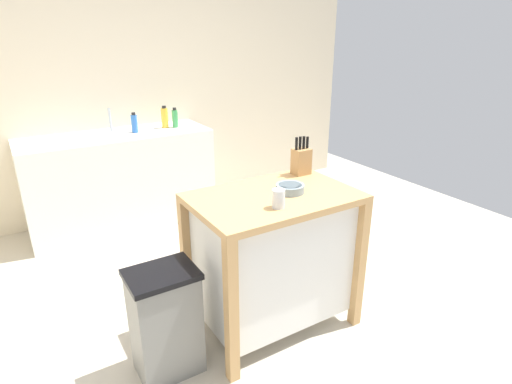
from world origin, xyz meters
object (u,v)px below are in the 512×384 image
Objects in this scene: knife_block at (301,160)px; bottle_spray_cleaner at (165,118)px; sink_faucet at (110,120)px; bottle_dish_soap at (175,118)px; trash_bin at (166,322)px; bottle_hand_soap at (134,123)px; bowl_ceramic_wide at (290,188)px; drinking_cup at (278,199)px; kitchen_island at (273,254)px.

knife_block is 1.86m from bottle_spray_cleaner.
bottle_dish_soap is (0.58, -0.14, -0.02)m from sink_faucet.
bottle_hand_soap is at bearing 76.00° from trash_bin.
knife_block is 1.32× the size of bottle_dish_soap.
bottle_spray_cleaner is at bearing 68.55° from trash_bin.
bottle_dish_soap is at bearing 87.39° from bowl_ceramic_wide.
bottle_spray_cleaner reaches higher than bottle_dish_soap.
drinking_cup is at bearing -97.27° from bottle_dish_soap.
kitchen_island is at bearing -84.06° from bottle_hand_soap.
bowl_ceramic_wide is at bearing -81.32° from bottle_hand_soap.
bottle_dish_soap is at bearing -22.27° from bottle_spray_cleaner.
trash_bin is 2.96× the size of bottle_spray_cleaner.
bottle_hand_soap is at bearing 98.68° from bowl_ceramic_wide.
drinking_cup is 2.23m from bottle_spray_cleaner.
bowl_ceramic_wide reaches higher than trash_bin.
sink_faucet is (-0.30, 2.33, 0.05)m from drinking_cup.
knife_block is (0.36, 0.22, 0.49)m from kitchen_island.
sink_faucet is 1.18× the size of bottle_hand_soap.
sink_faucet reaches higher than kitchen_island.
bottle_dish_soap is at bearing 82.73° from drinking_cup.
bottle_dish_soap is at bearing 95.28° from knife_block.
bowl_ceramic_wide is at bearing -10.29° from kitchen_island.
kitchen_island is 2.12m from bottle_spray_cleaner.
knife_block reaches higher than kitchen_island.
sink_faucet is 1.03× the size of bottle_spray_cleaner.
trash_bin is at bearing -166.70° from knife_block.
kitchen_island is 5.75× the size of bowl_ceramic_wide.
knife_block is at bearing -68.93° from sink_faucet.
drinking_cup reaches higher than kitchen_island.
bowl_ceramic_wide is (-0.26, -0.24, -0.07)m from knife_block.
trash_bin is at bearing 168.32° from drinking_cup.
knife_block is at bearing 40.93° from drinking_cup.
bottle_hand_soap reaches higher than drinking_cup.
bottle_spray_cleaner is 0.32m from bottle_hand_soap.
sink_faucet is at bearing 111.07° from knife_block.
bottle_dish_soap reaches higher than drinking_cup.
sink_faucet is at bearing 97.42° from drinking_cup.
bowl_ceramic_wide is 0.87× the size of bottle_dish_soap.
kitchen_island is at bearing -148.75° from knife_block.
sink_faucet is at bearing 100.21° from kitchen_island.
bowl_ceramic_wide is at bearing -92.61° from bottle_dish_soap.
knife_block is at bearing 42.37° from bowl_ceramic_wide.
sink_faucet is (0.33, 2.20, 0.68)m from trash_bin.
trash_bin is 2.86× the size of sink_faucet.
knife_block reaches higher than bottle_dish_soap.
knife_block is 1.30m from trash_bin.
kitchen_island is 2.08m from bottle_dish_soap.
bowl_ceramic_wide is at bearing 38.80° from drinking_cup.
kitchen_island is 3.79× the size of knife_block.
bottle_hand_soap is (-0.21, 2.01, 0.47)m from kitchen_island.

